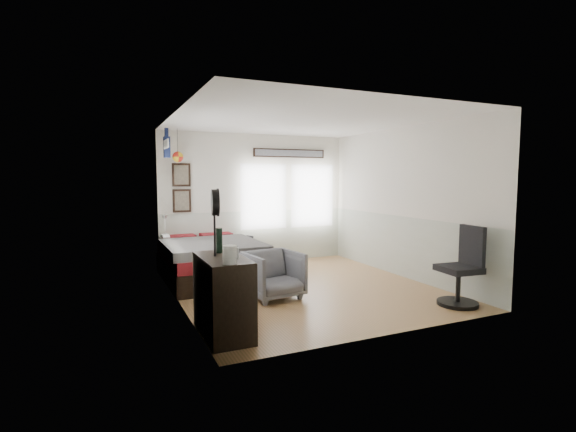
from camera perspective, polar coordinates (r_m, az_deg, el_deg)
name	(u,v)px	position (r m, az deg, el deg)	size (l,w,h in m)	color
ground_plane	(303,288)	(6.93, 2.13, -9.80)	(4.00, 4.50, 0.01)	olive
room_shell	(295,189)	(6.83, 0.90, 3.72)	(4.02, 4.52, 2.71)	silver
wall_decor	(207,162)	(8.18, -11.02, 7.29)	(3.55, 1.32, 1.44)	black
bed	(210,260)	(7.52, -10.68, -5.98)	(1.61, 2.20, 0.70)	black
dresser	(223,296)	(4.90, -8.88, -10.73)	(0.48, 1.00, 0.90)	black
armchair	(274,275)	(6.29, -1.99, -8.01)	(0.75, 0.77, 0.70)	slate
nightstand	(246,255)	(8.58, -5.83, -5.34)	(0.44, 0.36, 0.44)	black
task_chair	(462,273)	(6.41, 22.72, -7.20)	(0.56, 0.56, 1.12)	black
kettle	(230,255)	(4.39, -7.96, -5.27)	(0.17, 0.14, 0.19)	silver
bottle	(219,240)	(5.04, -9.38, -3.31)	(0.07, 0.07, 0.30)	black
stand_fan	(215,204)	(4.78, -9.93, 1.66)	(0.13, 0.32, 0.77)	black
black_bag	(245,240)	(8.53, -5.85, -3.33)	(0.28, 0.18, 0.16)	black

